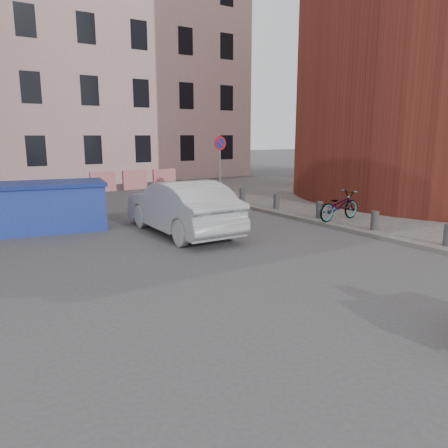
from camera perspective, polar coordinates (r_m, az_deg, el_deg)
ground at (r=8.59m, az=0.08°, el=-7.69°), size 120.00×120.00×0.00m
sidewalk at (r=18.24m, az=19.82°, el=2.15°), size 9.00×24.00×0.12m
building_pink at (r=30.90m, az=-13.93°, el=19.01°), size 16.00×8.00×14.00m
no_parking_sign at (r=19.35m, az=-0.51°, el=9.16°), size 0.60×0.09×2.65m
bollards at (r=14.79m, az=12.36°, el=1.82°), size 0.22×9.02×0.55m
barriers at (r=23.55m, az=-11.57°, el=5.66°), size 4.70×0.18×1.00m
dumpster at (r=14.13m, az=-22.29°, el=2.15°), size 3.74×2.42×1.45m
silver_car at (r=12.76m, az=-5.65°, el=2.24°), size 1.73×4.73×1.55m
bicycle at (r=14.58m, az=14.80°, el=2.32°), size 1.80×0.70×0.93m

